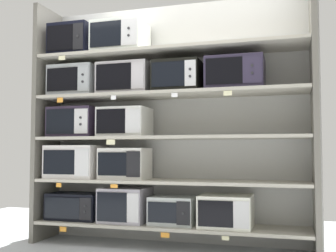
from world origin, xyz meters
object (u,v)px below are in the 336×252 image
object	(u,v)px
microwave_6	(74,122)
microwave_4	(76,162)
microwave_7	(125,122)
microwave_1	(125,205)
microwave_5	(125,164)
microwave_8	(75,82)
microwave_9	(126,79)
microwave_13	(120,39)
microwave_11	(235,74)
microwave_2	(173,210)
microwave_3	(226,211)
microwave_10	(178,77)
microwave_12	(73,42)
microwave_0	(75,206)

from	to	relation	value
microwave_6	microwave_4	bearing A→B (deg)	1.18
microwave_7	microwave_1	bearing A→B (deg)	-0.25
microwave_5	microwave_8	bearing A→B (deg)	-179.99
microwave_9	microwave_13	distance (m)	0.43
microwave_8	microwave_11	bearing A→B (deg)	-0.01
microwave_2	microwave_5	world-z (taller)	microwave_5
microwave_4	microwave_6	xyz separation A→B (m)	(-0.02, -0.00, 0.41)
microwave_1	microwave_4	distance (m)	0.70
microwave_8	microwave_11	xyz separation A→B (m)	(1.68, -0.00, -0.01)
microwave_1	microwave_4	size ratio (longest dim) A/B	0.84
microwave_11	microwave_13	bearing A→B (deg)	180.00
microwave_6	microwave_8	xyz separation A→B (m)	(0.00, 0.00, 0.43)
microwave_3	microwave_10	bearing A→B (deg)	-179.99
microwave_7	microwave_6	bearing A→B (deg)	-180.00
microwave_12	microwave_3	bearing A→B (deg)	0.00
microwave_10	microwave_8	bearing A→B (deg)	179.99
microwave_7	microwave_11	distance (m)	1.19
microwave_1	microwave_6	xyz separation A→B (m)	(-0.58, -0.00, 0.83)
microwave_5	microwave_13	world-z (taller)	microwave_13
microwave_2	microwave_12	size ratio (longest dim) A/B	0.98
microwave_1	microwave_3	bearing A→B (deg)	0.01
microwave_8	microwave_12	xyz separation A→B (m)	(-0.03, -0.00, 0.43)
microwave_7	microwave_11	world-z (taller)	microwave_11
microwave_2	microwave_12	xyz separation A→B (m)	(-1.10, -0.00, 1.72)
microwave_10	microwave_11	size ratio (longest dim) A/B	0.85
microwave_11	microwave_9	bearing A→B (deg)	-180.00
microwave_7	microwave_2	bearing A→B (deg)	0.04
microwave_7	microwave_11	size ratio (longest dim) A/B	0.91
microwave_3	microwave_6	distance (m)	1.80
microwave_6	microwave_3	bearing A→B (deg)	0.01
microwave_5	microwave_7	distance (m)	0.41
microwave_2	microwave_6	bearing A→B (deg)	-179.98
microwave_1	microwave_9	bearing A→B (deg)	179.54
microwave_0	microwave_13	bearing A→B (deg)	0.01
microwave_1	microwave_5	distance (m)	0.41
microwave_11	microwave_12	xyz separation A→B (m)	(-1.71, 0.00, 0.44)
microwave_9	microwave_10	world-z (taller)	microwave_9
microwave_2	microwave_13	size ratio (longest dim) A/B	0.82
microwave_10	microwave_12	world-z (taller)	microwave_12
microwave_8	microwave_1	bearing A→B (deg)	-0.03
microwave_5	microwave_9	size ratio (longest dim) A/B	0.87
microwave_2	microwave_10	xyz separation A→B (m)	(0.05, -0.00, 1.28)
microwave_10	microwave_12	bearing A→B (deg)	180.00
microwave_1	microwave_4	xyz separation A→B (m)	(-0.56, 0.00, 0.42)
microwave_1	microwave_6	size ratio (longest dim) A/B	0.91
microwave_4	microwave_7	xyz separation A→B (m)	(0.55, -0.00, 0.40)
microwave_0	microwave_7	world-z (taller)	microwave_7
microwave_2	microwave_3	bearing A→B (deg)	-0.03
microwave_4	microwave_6	size ratio (longest dim) A/B	1.08
microwave_1	microwave_9	xyz separation A→B (m)	(-0.00, 0.00, 1.26)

